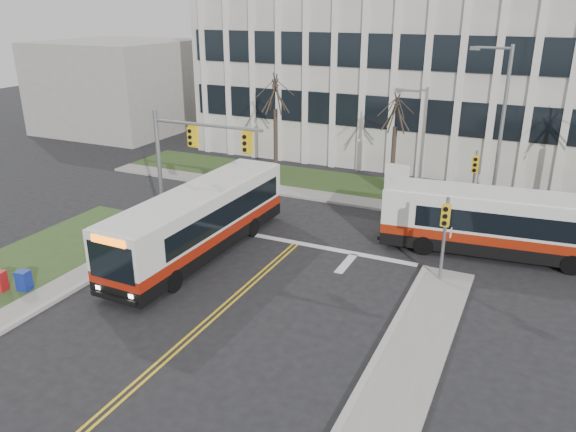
# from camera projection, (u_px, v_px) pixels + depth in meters

# --- Properties ---
(ground) EXTENTS (120.00, 120.00, 0.00)m
(ground) POSITION_uv_depth(u_px,v_px,m) (207.00, 323.00, 20.84)
(ground) COLOR black
(ground) RESTS_ON ground
(sidewalk_cross) EXTENTS (44.00, 1.60, 0.14)m
(sidewalk_cross) POSITION_uv_depth(u_px,v_px,m) (428.00, 212.00, 31.70)
(sidewalk_cross) COLOR #9E9B93
(sidewalk_cross) RESTS_ON ground
(building_lawn) EXTENTS (44.00, 5.00, 0.12)m
(building_lawn) POSITION_uv_depth(u_px,v_px,m) (438.00, 198.00, 34.08)
(building_lawn) COLOR #314B20
(building_lawn) RESTS_ON ground
(office_building) EXTENTS (40.00, 16.00, 12.00)m
(office_building) POSITION_uv_depth(u_px,v_px,m) (477.00, 76.00, 42.13)
(office_building) COLOR beige
(office_building) RESTS_ON ground
(building_annex) EXTENTS (12.00, 12.00, 8.00)m
(building_annex) POSITION_uv_depth(u_px,v_px,m) (120.00, 86.00, 51.75)
(building_annex) COLOR #9E9B93
(building_annex) RESTS_ON ground
(mast_arm_signal) EXTENTS (6.11, 0.38, 6.20)m
(mast_arm_signal) POSITION_uv_depth(u_px,v_px,m) (185.00, 152.00, 27.62)
(mast_arm_signal) COLOR slate
(mast_arm_signal) RESTS_ON ground
(signal_pole_near) EXTENTS (0.34, 0.39, 3.80)m
(signal_pole_near) POSITION_uv_depth(u_px,v_px,m) (445.00, 228.00, 22.94)
(signal_pole_near) COLOR slate
(signal_pole_near) RESTS_ON ground
(signal_pole_far) EXTENTS (0.34, 0.39, 3.80)m
(signal_pole_far) POSITION_uv_depth(u_px,v_px,m) (474.00, 175.00, 30.14)
(signal_pole_far) COLOR slate
(signal_pole_far) RESTS_ON ground
(streetlight) EXTENTS (2.15, 0.25, 9.20)m
(streetlight) POSITION_uv_depth(u_px,v_px,m) (499.00, 123.00, 29.53)
(streetlight) COLOR slate
(streetlight) RESTS_ON ground
(directory_sign) EXTENTS (1.50, 0.12, 2.00)m
(directory_sign) POSITION_uv_depth(u_px,v_px,m) (397.00, 177.00, 34.25)
(directory_sign) COLOR slate
(directory_sign) RESTS_ON ground
(tree_left) EXTENTS (1.80, 1.80, 7.70)m
(tree_left) POSITION_uv_depth(u_px,v_px,m) (275.00, 95.00, 36.51)
(tree_left) COLOR #42352B
(tree_left) RESTS_ON ground
(tree_mid) EXTENTS (1.80, 1.80, 6.82)m
(tree_mid) POSITION_uv_depth(u_px,v_px,m) (396.00, 114.00, 33.72)
(tree_mid) COLOR #42352B
(tree_mid) RESTS_ON ground
(bus_main) EXTENTS (2.72, 11.64, 3.09)m
(bus_main) POSITION_uv_depth(u_px,v_px,m) (200.00, 223.00, 26.10)
(bus_main) COLOR silver
(bus_main) RESTS_ON ground
(bus_cross) EXTENTS (11.39, 3.57, 2.99)m
(bus_cross) POSITION_uv_depth(u_px,v_px,m) (506.00, 226.00, 25.89)
(bus_cross) COLOR silver
(bus_cross) RESTS_ON ground
(newspaper_box_blue) EXTENTS (0.55, 0.51, 0.95)m
(newspaper_box_blue) POSITION_uv_depth(u_px,v_px,m) (24.00, 282.00, 22.88)
(newspaper_box_blue) COLOR navy
(newspaper_box_blue) RESTS_ON ground
(newspaper_box_red) EXTENTS (0.58, 0.54, 0.95)m
(newspaper_box_red) POSITION_uv_depth(u_px,v_px,m) (0.00, 282.00, 22.84)
(newspaper_box_red) COLOR #AF1618
(newspaper_box_red) RESTS_ON ground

